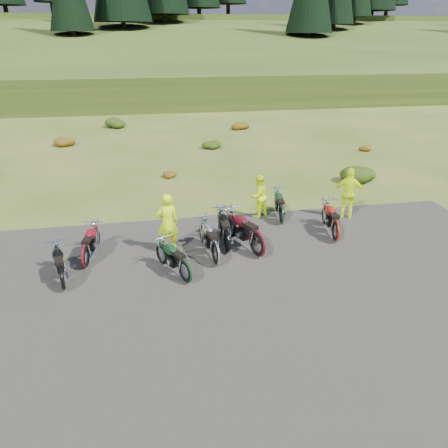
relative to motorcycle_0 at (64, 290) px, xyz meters
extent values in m
plane|color=#394717|center=(3.78, 0.30, 0.00)|extent=(300.00, 300.00, 0.00)
cube|color=black|center=(3.78, -1.70, 0.00)|extent=(20.00, 12.00, 0.04)
cube|color=#2B3913|center=(3.78, 110.30, 0.00)|extent=(300.00, 90.00, 9.17)
cylinder|color=black|center=(-17.22, 69.30, 9.48)|extent=(0.70, 0.70, 2.20)
cylinder|color=black|center=(-11.22, 75.30, 10.27)|extent=(0.70, 0.70, 2.20)
cylinder|color=black|center=(-5.22, 50.30, 5.69)|extent=(0.70, 0.70, 2.20)
cylinder|color=black|center=(0.78, 56.30, 6.88)|extent=(0.70, 0.70, 2.20)
cylinder|color=black|center=(6.78, 62.30, 8.08)|extent=(0.70, 0.70, 2.20)
cylinder|color=black|center=(12.78, 68.30, 9.28)|extent=(0.70, 0.70, 2.20)
cylinder|color=black|center=(18.78, 74.30, 10.27)|extent=(0.70, 0.70, 2.20)
cylinder|color=black|center=(24.78, 49.30, 5.49)|extent=(0.70, 0.70, 2.20)
cylinder|color=black|center=(30.78, 55.30, 6.68)|extent=(0.70, 0.70, 2.20)
cylinder|color=black|center=(36.78, 61.30, 7.88)|extent=(0.70, 0.70, 2.20)
cylinder|color=black|center=(42.78, 67.30, 9.08)|extent=(0.70, 0.70, 2.20)
cylinder|color=black|center=(48.78, 73.30, 10.27)|extent=(0.70, 0.70, 2.20)
ellipsoid|color=brown|center=(-2.42, 16.90, 0.38)|extent=(1.30, 1.30, 0.77)
ellipsoid|color=black|center=(0.48, 22.20, 0.46)|extent=(1.56, 1.56, 0.92)
ellipsoid|color=brown|center=(3.38, 9.50, 0.23)|extent=(0.77, 0.77, 0.45)
ellipsoid|color=black|center=(6.28, 14.80, 0.31)|extent=(1.03, 1.03, 0.61)
ellipsoid|color=brown|center=(9.18, 20.10, 0.38)|extent=(1.30, 1.30, 0.77)
ellipsoid|color=black|center=(12.08, 7.40, 0.46)|extent=(1.56, 1.56, 0.92)
ellipsoid|color=brown|center=(14.98, 12.70, 0.23)|extent=(0.77, 0.77, 0.45)
imported|color=#C1E20B|center=(2.91, 1.79, 0.94)|extent=(0.75, 0.57, 1.87)
imported|color=#C1E20B|center=(6.37, 4.01, 0.80)|extent=(0.96, 0.89, 1.59)
imported|color=#C1E20B|center=(9.59, 3.32, 0.94)|extent=(1.19, 0.87, 1.88)
camera|label=1|loc=(2.40, -10.60, 6.28)|focal=35.00mm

